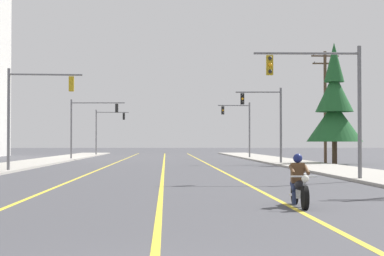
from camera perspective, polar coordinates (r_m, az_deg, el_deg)
The scene contains 14 objects.
lane_stripe_center at distance 52.43m, azimuth -2.53°, elevation -3.23°, with size 0.16×100.00×0.01m, color yellow.
lane_stripe_left at distance 52.61m, azimuth -7.10°, elevation -3.21°, with size 0.16×100.00×0.01m, color yellow.
lane_stripe_right at distance 52.54m, azimuth 1.41°, elevation -3.22°, with size 0.16×100.00×0.01m, color yellow.
sidewalk_kerb_right at distance 48.60m, azimuth 10.30°, elevation -3.28°, with size 4.40×110.00×0.14m, color #ADA89E.
sidewalk_kerb_left at distance 48.71m, azimuth -15.54°, elevation -3.25°, with size 4.40×110.00×0.14m, color #ADA89E.
motorcycle_with_rider at distance 17.89m, azimuth 9.54°, elevation -5.08°, with size 0.70×2.19×1.46m.
traffic_signal_near_right at distance 29.88m, azimuth 12.12°, elevation 3.20°, with size 4.94×0.37×6.20m.
traffic_signal_near_left at distance 39.43m, azimuth -14.26°, elevation 2.08°, with size 4.42×0.53×6.20m.
traffic_signal_mid_right at distance 51.97m, azimuth 6.81°, elevation 1.20°, with size 3.74×0.40×6.20m.
traffic_signal_mid_left at distance 66.56m, azimuth -9.34°, elevation 0.76°, with size 5.59×0.44×6.20m.
traffic_signal_far_right at distance 70.60m, azimuth 4.37°, elevation 0.53°, with size 3.60×0.54×6.20m.
traffic_signal_far_left at distance 86.97m, azimuth -7.72°, elevation 0.23°, with size 4.45×0.52×6.20m.
utility_pole_right_far at distance 56.39m, azimuth 11.80°, elevation 2.24°, with size 2.37×0.26×9.66m.
conifer_tree_right_verge_far at distance 53.04m, azimuth 12.59°, elevation 1.73°, with size 4.50×4.50×9.91m.
Camera 1 is at (0.24, -7.40, 1.77)m, focal length 59.78 mm.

